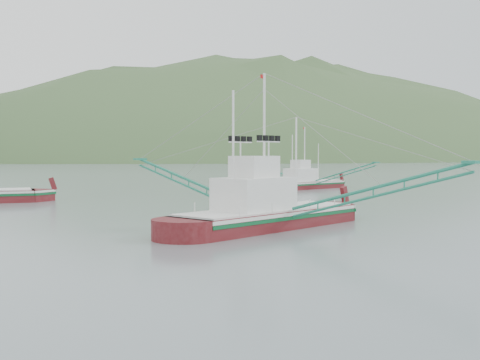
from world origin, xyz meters
name	(u,v)px	position (x,y,z in m)	size (l,w,h in m)	color
ground	(280,231)	(0.00, 0.00, 0.00)	(1200.00, 1200.00, 0.00)	slate
main_boat	(268,195)	(-0.04, 1.60, 2.34)	(16.27, 27.54, 11.60)	#520D11
bg_boat_right	(306,176)	(28.49, 40.75, 1.87)	(14.04, 24.04, 9.95)	#520D11
headland_right	(267,160)	(240.00, 430.00, 0.00)	(684.00, 432.00, 306.00)	#3B5A2E
ridge_distant	(0,160)	(30.00, 560.00, 0.00)	(960.00, 400.00, 240.00)	slate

